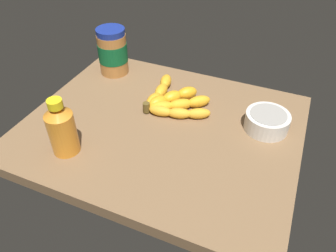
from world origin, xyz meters
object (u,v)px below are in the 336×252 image
small_bowl (267,121)px  banana_bunch (172,100)px  honey_bottle (62,129)px  peanut_butter_jar (113,51)px

small_bowl → banana_bunch: bearing=0.0°
honey_bottle → small_bowl: (-44.57, -28.10, -4.39)cm
peanut_butter_jar → honey_bottle: 39.28cm
banana_bunch → small_bowl: bearing=-180.0°
honey_bottle → small_bowl: honey_bottle is taller
banana_bunch → peanut_butter_jar: peanut_butter_jar is taller
banana_bunch → honey_bottle: bearing=58.7°
banana_bunch → small_bowl: size_ratio=1.80×
peanut_butter_jar → small_bowl: 54.28cm
banana_bunch → small_bowl: (-27.49, -0.01, 0.84)cm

